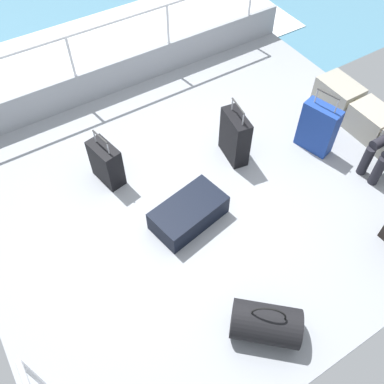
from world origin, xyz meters
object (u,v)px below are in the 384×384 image
cargo_crate_1 (371,122)px  suitcase_1 (235,137)px  suitcase_3 (318,128)px  cargo_crate_0 (338,95)px  suitcase_4 (106,163)px  suitcase_0 (189,213)px  duffel_bag (266,323)px

cargo_crate_1 → suitcase_1: suitcase_1 is taller
suitcase_3 → suitcase_1: bearing=-114.1°
cargo_crate_0 → suitcase_4: suitcase_4 is taller
cargo_crate_1 → suitcase_0: 2.64m
suitcase_1 → cargo_crate_1: bearing=70.6°
suitcase_1 → cargo_crate_0: bearing=90.6°
cargo_crate_1 → suitcase_3: 0.79m
suitcase_3 → duffel_bag: suitcase_3 is taller
suitcase_0 → suitcase_1: size_ratio=1.10×
suitcase_3 → suitcase_4: bearing=-110.5°
suitcase_0 → suitcase_1: bearing=118.6°
cargo_crate_1 → suitcase_4: size_ratio=0.81×
cargo_crate_0 → suitcase_3: suitcase_3 is taller
cargo_crate_0 → duffel_bag: bearing=-54.8°
cargo_crate_0 → duffel_bag: (1.94, -2.75, -0.00)m
suitcase_0 → suitcase_3: bearing=93.5°
cargo_crate_0 → duffel_bag: duffel_bag is taller
cargo_crate_0 → duffel_bag: size_ratio=0.88×
cargo_crate_0 → duffel_bag: 3.36m
cargo_crate_1 → suitcase_3: bearing=-103.3°
cargo_crate_1 → suitcase_0: size_ratio=0.64×
cargo_crate_1 → suitcase_4: suitcase_4 is taller
suitcase_3 → suitcase_4: 2.52m
duffel_bag → suitcase_3: bearing=127.7°
suitcase_0 → duffel_bag: size_ratio=1.27×
cargo_crate_0 → suitcase_1: suitcase_1 is taller
cargo_crate_1 → suitcase_1: 1.78m
cargo_crate_1 → suitcase_3: (-0.18, -0.76, 0.13)m
suitcase_1 → suitcase_3: size_ratio=0.94×
cargo_crate_0 → cargo_crate_1: cargo_crate_1 is taller
cargo_crate_0 → suitcase_1: bearing=-89.4°
suitcase_3 → suitcase_4: size_ratio=1.22×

